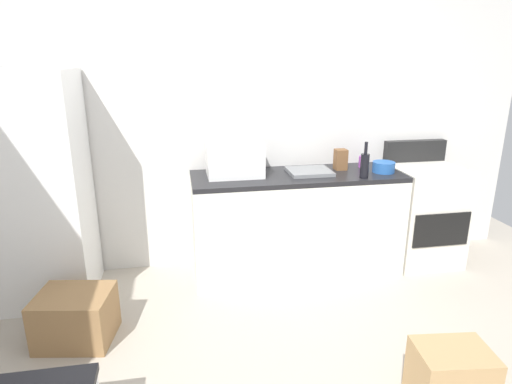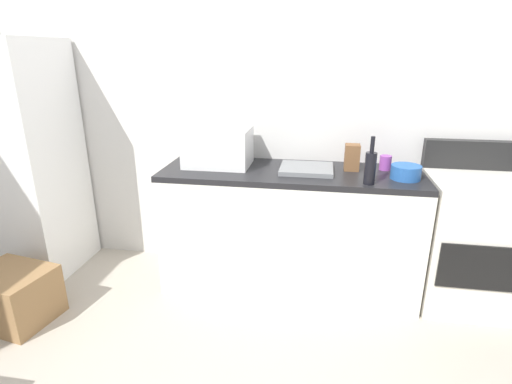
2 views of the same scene
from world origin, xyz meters
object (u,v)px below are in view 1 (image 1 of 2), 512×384
object	(u,v)px
mixing_bowl	(384,167)
cardboard_box_small	(450,383)
wine_bottle	(365,165)
stove_oven	(423,213)
coffee_mug	(363,162)
microwave	(235,160)
knife_block	(341,159)
cardboard_box_medium	(76,317)
refrigerator	(39,190)

from	to	relation	value
mixing_bowl	cardboard_box_small	world-z (taller)	mixing_bowl
wine_bottle	cardboard_box_small	bearing A→B (deg)	-95.37
stove_oven	mixing_bowl	world-z (taller)	stove_oven
coffee_mug	mixing_bowl	distance (m)	0.22
stove_oven	microwave	bearing A→B (deg)	178.35
knife_block	cardboard_box_medium	world-z (taller)	knife_block
stove_oven	knife_block	size ratio (longest dim) A/B	6.11
knife_block	microwave	bearing A→B (deg)	-178.26
refrigerator	stove_oven	bearing A→B (deg)	0.97
wine_bottle	knife_block	xyz separation A→B (m)	(-0.09, 0.30, -0.02)
stove_oven	knife_block	xyz separation A→B (m)	(-0.81, 0.08, 0.52)
cardboard_box_small	refrigerator	bearing A→B (deg)	144.33
refrigerator	knife_block	bearing A→B (deg)	3.12
stove_oven	coffee_mug	bearing A→B (deg)	168.00
stove_oven	knife_block	world-z (taller)	stove_oven
coffee_mug	cardboard_box_medium	world-z (taller)	coffee_mug
refrigerator	mixing_bowl	world-z (taller)	refrigerator
wine_bottle	coffee_mug	world-z (taller)	wine_bottle
stove_oven	cardboard_box_small	size ratio (longest dim) A/B	2.69
wine_bottle	cardboard_box_small	size ratio (longest dim) A/B	0.73
mixing_bowl	cardboard_box_small	distance (m)	1.90
cardboard_box_medium	knife_block	bearing A→B (deg)	20.65
cardboard_box_small	stove_oven	bearing A→B (deg)	64.14
microwave	mixing_bowl	bearing A→B (deg)	-5.69
mixing_bowl	cardboard_box_small	size ratio (longest dim) A/B	0.46
stove_oven	refrigerator	bearing A→B (deg)	-179.03
microwave	cardboard_box_medium	distance (m)	1.67
refrigerator	stove_oven	size ratio (longest dim) A/B	1.61
refrigerator	cardboard_box_small	xyz separation A→B (m)	(2.41, -1.73, -0.68)
wine_bottle	cardboard_box_small	distance (m)	1.76
stove_oven	microwave	xyz separation A→B (m)	(-1.75, 0.05, 0.57)
stove_oven	mixing_bowl	size ratio (longest dim) A/B	5.79
stove_oven	cardboard_box_medium	size ratio (longest dim) A/B	2.29
knife_block	wine_bottle	bearing A→B (deg)	-73.34
refrigerator	cardboard_box_medium	world-z (taller)	refrigerator
refrigerator	cardboard_box_medium	xyz separation A→B (m)	(0.32, -0.67, -0.71)
refrigerator	cardboard_box_small	bearing A→B (deg)	-35.67
wine_bottle	coffee_mug	size ratio (longest dim) A/B	3.00
stove_oven	mixing_bowl	bearing A→B (deg)	-170.78
stove_oven	coffee_mug	xyz separation A→B (m)	(-0.58, 0.12, 0.48)
refrigerator	microwave	size ratio (longest dim) A/B	3.86
mixing_bowl	cardboard_box_small	bearing A→B (deg)	-102.88
mixing_bowl	refrigerator	bearing A→B (deg)	179.55
coffee_mug	cardboard_box_small	bearing A→B (deg)	-98.62
stove_oven	wine_bottle	distance (m)	0.93
refrigerator	mixing_bowl	size ratio (longest dim) A/B	9.35
stove_oven	cardboard_box_small	world-z (taller)	stove_oven
knife_block	cardboard_box_medium	xyz separation A→B (m)	(-2.15, -0.81, -0.82)
cardboard_box_small	wine_bottle	bearing A→B (deg)	84.63
refrigerator	cardboard_box_medium	bearing A→B (deg)	-64.85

